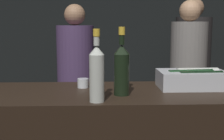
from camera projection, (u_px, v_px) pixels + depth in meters
wall_back_chalkboard at (105, 29)px, 4.11m from camera, size 6.40×0.06×2.80m
ice_bin_with_bottles at (193, 78)px, 1.88m from camera, size 0.40×0.25×0.11m
candle_votive at (83, 83)px, 1.89m from camera, size 0.07×0.07×0.06m
rose_wine_bottle at (97, 72)px, 1.53m from camera, size 0.07×0.07×0.36m
champagne_bottle at (122, 68)px, 1.68m from camera, size 0.08×0.08×0.37m
person_in_hoodie at (76, 78)px, 3.18m from camera, size 0.37×0.37×1.67m
person_blond_tee at (188, 76)px, 3.14m from camera, size 0.36×0.36×1.71m
person_grey_polo at (192, 68)px, 3.59m from camera, size 0.40×0.40×1.76m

